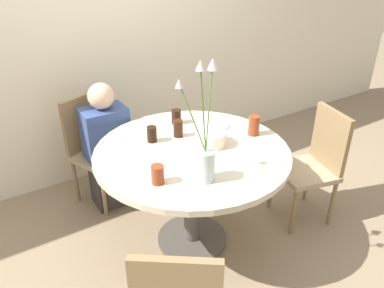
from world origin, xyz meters
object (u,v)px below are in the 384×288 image
chair_left_flank (94,144)px  drink_glass_4 (176,117)px  birthday_cake (211,138)px  drink_glass_3 (152,134)px  drink_glass_1 (254,125)px  drink_glass_2 (178,128)px  flower_vase (205,151)px  drink_glass_0 (158,175)px  chair_far_back (315,160)px  person_woman (108,151)px  side_plate (216,125)px

chair_left_flank → drink_glass_4: (0.49, -0.51, 0.32)m
birthday_cake → drink_glass_3: birthday_cake is taller
drink_glass_1 → drink_glass_2: (-0.46, 0.26, -0.01)m
flower_vase → drink_glass_0: 0.29m
chair_far_back → drink_glass_2: bearing=-101.6°
drink_glass_3 → birthday_cake: bearing=-39.1°
drink_glass_0 → person_woman: size_ratio=0.10×
chair_far_back → flower_vase: size_ratio=1.27×
drink_glass_2 → person_woman: size_ratio=0.11×
chair_left_flank → drink_glass_2: (0.40, -0.70, 0.33)m
drink_glass_1 → person_woman: person_woman is taller
side_plate → drink_glass_4: size_ratio=1.86×
drink_glass_3 → drink_glass_4: (0.29, 0.16, -0.00)m
side_plate → drink_glass_2: bearing=179.1°
side_plate → drink_glass_3: drink_glass_3 is taller
drink_glass_0 → person_woman: bearing=86.8°
drink_glass_3 → person_woman: 0.64m
chair_far_back → drink_glass_4: bearing=-113.3°
drink_glass_1 → person_woman: size_ratio=0.13×
birthday_cake → flower_vase: 0.44m
drink_glass_2 → person_woman: (-0.34, 0.56, -0.34)m
drink_glass_1 → drink_glass_4: size_ratio=1.30×
chair_far_back → flower_vase: (-1.09, -0.09, 0.45)m
flower_vase → drink_glass_4: (0.25, 0.74, -0.13)m
chair_far_back → drink_glass_1: drink_glass_1 is taller
drink_glass_0 → birthday_cake: bearing=22.8°
chair_left_flank → person_woman: person_woman is taller
drink_glass_2 → drink_glass_4: size_ratio=1.12×
drink_glass_2 → person_woman: 0.73m
chair_left_flank → drink_glass_2: 0.87m
birthday_cake → flower_vase: bearing=-129.9°
drink_glass_0 → drink_glass_4: 0.80m
birthday_cake → drink_glass_4: 0.41m
chair_far_back → birthday_cake: 0.91m
chair_far_back → drink_glass_4: (-0.84, 0.65, 0.32)m
birthday_cake → drink_glass_1: 0.34m
side_plate → drink_glass_3: size_ratio=1.84×
flower_vase → drink_glass_1: bearing=25.1°
chair_far_back → drink_glass_4: chair_far_back is taller
drink_glass_3 → person_woman: size_ratio=0.10×
chair_far_back → person_woman: person_woman is taller
flower_vase → drink_glass_4: bearing=71.5°
person_woman → drink_glass_0: bearing=-93.2°
flower_vase → drink_glass_4: size_ratio=6.68×
chair_left_flank → drink_glass_1: bearing=-70.7°
drink_glass_0 → drink_glass_3: 0.51m
side_plate → chair_far_back: bearing=-35.8°
drink_glass_4 → person_woman: (-0.43, 0.37, -0.33)m
flower_vase → drink_glass_2: 0.58m
person_woman → drink_glass_3: bearing=-74.4°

